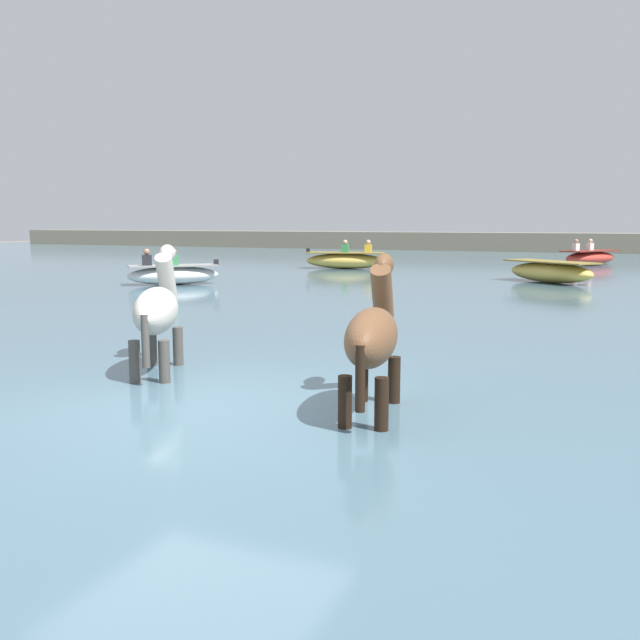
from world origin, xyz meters
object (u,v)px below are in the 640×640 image
Objects in this scene: horse_trailing_bay at (373,341)px; boat_distant_east at (173,274)px; horse_lead_pinto at (158,314)px; boat_near_port at (551,272)px; boat_mid_channel at (346,260)px; boat_near_starboard at (590,257)px.

horse_trailing_bay is 14.25m from boat_distant_east.
boat_near_port is (3.32, 14.79, -0.39)m from horse_lead_pinto.
horse_lead_pinto is at bearing -76.06° from boat_mid_channel.
boat_near_starboard reaches higher than boat_distant_east.
boat_near_port is 9.54m from boat_near_starboard.
boat_near_starboard is 0.96× the size of boat_mid_channel.
boat_near_starboard is at bearing 85.05° from boat_near_port.
horse_lead_pinto is at bearing -102.67° from boat_near_port.
boat_near_port is at bearing -22.92° from boat_mid_channel.
boat_distant_east is at bearing 132.47° from horse_trailing_bay.
boat_distant_east is 0.80× the size of boat_mid_channel.
horse_trailing_bay is 0.64× the size of boat_near_port.
horse_trailing_bay is at bearing -12.88° from horse_lead_pinto.
boat_near_port is 8.48m from boat_mid_channel.
boat_mid_channel reaches higher than boat_near_port.
boat_near_starboard is at bearing 80.31° from horse_lead_pinto.
horse_trailing_bay reaches higher than boat_mid_channel.
boat_near_starboard is 10.63m from boat_mid_channel.
horse_lead_pinto reaches higher than boat_distant_east.
boat_near_port is at bearing 88.58° from horse_trailing_bay.
horse_trailing_bay reaches higher than boat_near_starboard.
boat_near_starboard is at bearing 35.65° from boat_mid_channel.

